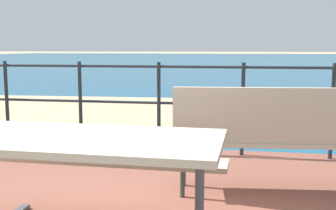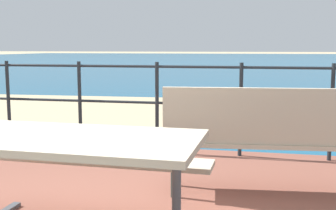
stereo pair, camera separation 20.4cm
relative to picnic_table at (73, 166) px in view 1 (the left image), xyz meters
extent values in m
cube|color=#145B84|center=(-0.02, 40.29, -0.64)|extent=(90.00, 90.00, 0.01)
cube|color=tan|center=(-0.02, 6.37, -0.64)|extent=(54.14, 6.69, 0.01)
cube|color=#BCAD93|center=(0.00, 0.00, 0.15)|extent=(1.71, 0.79, 0.04)
cube|color=#BCAD93|center=(0.02, 0.59, -0.12)|extent=(1.69, 0.30, 0.04)
cube|color=#BCAD93|center=(1.18, 1.40, -0.13)|extent=(1.65, 0.56, 0.04)
cube|color=#BCAD93|center=(1.20, 1.23, 0.12)|extent=(1.62, 0.22, 0.46)
cylinder|color=#2D3833|center=(0.44, 1.48, -0.36)|extent=(0.04, 0.04, 0.46)
cylinder|color=#2D3833|center=(0.47, 1.18, -0.36)|extent=(0.04, 0.04, 0.46)
cylinder|color=#1E2328|center=(-1.99, 2.68, -0.04)|extent=(0.04, 0.04, 1.08)
cylinder|color=#1E2328|center=(-1.01, 2.68, -0.04)|extent=(0.04, 0.04, 1.08)
cylinder|color=#1E2328|center=(-0.02, 2.68, -0.04)|extent=(0.04, 0.04, 1.08)
cylinder|color=#1E2328|center=(0.96, 2.68, -0.04)|extent=(0.04, 0.04, 1.08)
cylinder|color=#1E2328|center=(1.94, 2.68, -0.04)|extent=(0.04, 0.04, 1.08)
cylinder|color=#1E2328|center=(-0.02, 2.68, 0.44)|extent=(5.90, 0.03, 0.03)
cylinder|color=#1E2328|center=(-0.02, 2.68, 0.01)|extent=(5.90, 0.03, 0.03)
camera|label=1|loc=(0.93, -2.19, 0.67)|focal=44.99mm
camera|label=2|loc=(1.13, -2.15, 0.67)|focal=44.99mm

